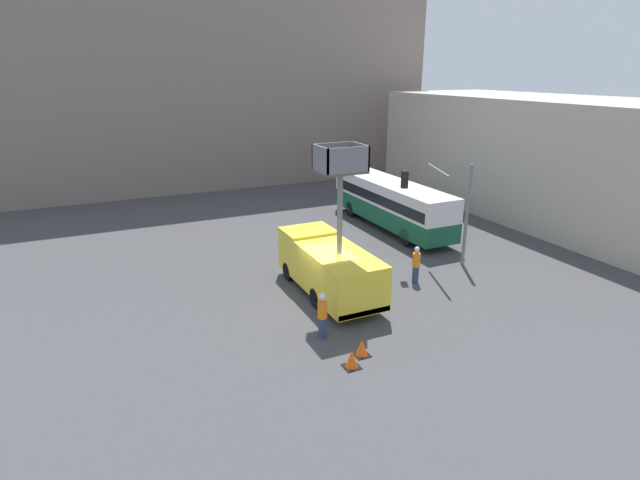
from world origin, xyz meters
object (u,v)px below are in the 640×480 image
(traffic_cone_mid_road, at_px, (362,348))
(utility_truck, at_px, (329,264))
(road_worker_directing, at_px, (416,265))
(road_worker_near_truck, at_px, (322,315))
(city_bus, at_px, (391,201))
(traffic_cone_near_truck, at_px, (352,359))
(traffic_light_pole, at_px, (444,198))

(traffic_cone_mid_road, bearing_deg, utility_truck, 77.17)
(utility_truck, xyz_separation_m, road_worker_directing, (4.51, -0.62, -0.58))
(utility_truck, distance_m, road_worker_near_truck, 4.15)
(utility_truck, bearing_deg, city_bus, 42.87)
(traffic_cone_near_truck, relative_size, traffic_cone_mid_road, 1.05)
(traffic_cone_mid_road, bearing_deg, traffic_light_pole, 36.83)
(traffic_cone_mid_road, bearing_deg, road_worker_near_truck, 113.28)
(city_bus, relative_size, traffic_cone_near_truck, 16.80)
(road_worker_near_truck, height_order, road_worker_directing, road_worker_near_truck)
(utility_truck, relative_size, traffic_light_pole, 1.30)
(road_worker_directing, relative_size, traffic_cone_near_truck, 2.81)
(road_worker_directing, bearing_deg, city_bus, -116.86)
(utility_truck, xyz_separation_m, road_worker_near_truck, (-2.01, -3.59, -0.56))
(road_worker_near_truck, xyz_separation_m, traffic_cone_mid_road, (0.78, -1.81, -0.67))
(traffic_light_pole, height_order, road_worker_directing, traffic_light_pole)
(road_worker_near_truck, bearing_deg, city_bus, 5.96)
(city_bus, bearing_deg, traffic_cone_mid_road, 149.64)
(traffic_cone_mid_road, bearing_deg, road_worker_directing, 39.77)
(city_bus, bearing_deg, road_worker_directing, 161.14)
(utility_truck, xyz_separation_m, traffic_light_pole, (7.06, 0.81, 2.25))
(traffic_light_pole, xyz_separation_m, traffic_cone_mid_road, (-8.29, -6.21, -3.48))
(traffic_light_pole, bearing_deg, road_worker_near_truck, -154.13)
(utility_truck, bearing_deg, road_worker_directing, -7.88)
(traffic_light_pole, height_order, road_worker_near_truck, traffic_light_pole)
(utility_truck, distance_m, traffic_light_pole, 7.45)
(traffic_cone_near_truck, bearing_deg, utility_truck, 71.81)
(city_bus, height_order, traffic_cone_near_truck, city_bus)
(city_bus, xyz_separation_m, road_worker_near_truck, (-10.33, -11.31, -0.88))
(city_bus, relative_size, traffic_cone_mid_road, 17.63)
(utility_truck, xyz_separation_m, traffic_cone_near_truck, (-1.95, -5.93, -1.22))
(utility_truck, height_order, road_worker_near_truck, utility_truck)
(traffic_cone_mid_road, bearing_deg, traffic_cone_near_truck, -143.57)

